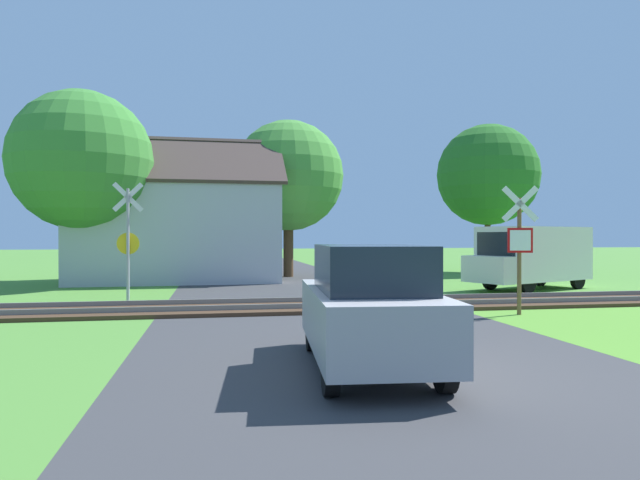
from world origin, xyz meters
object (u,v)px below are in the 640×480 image
(stop_sign_near, at_px, (520,243))
(tree_left, at_px, (82,161))
(house, at_px, (178,229))
(tree_far, at_px, (488,175))
(tree_center, at_px, (288,176))
(parked_car, at_px, (369,307))
(crossing_sign_far, at_px, (128,235))
(mail_truck, at_px, (531,255))

(stop_sign_near, height_order, tree_left, tree_left)
(house, bearing_deg, stop_sign_near, -55.31)
(tree_far, bearing_deg, tree_center, -173.60)
(stop_sign_near, relative_size, parked_car, 0.76)
(stop_sign_near, height_order, crossing_sign_far, crossing_sign_far)
(tree_far, bearing_deg, stop_sign_near, -114.29)
(crossing_sign_far, xyz_separation_m, mail_truck, (13.63, 1.24, -0.69))
(crossing_sign_far, distance_m, mail_truck, 13.71)
(tree_center, relative_size, tree_left, 0.98)
(crossing_sign_far, relative_size, mail_truck, 0.67)
(crossing_sign_far, bearing_deg, stop_sign_near, -30.31)
(stop_sign_near, xyz_separation_m, mail_truck, (3.87, 5.97, -0.51))
(tree_far, height_order, tree_center, tree_far)
(tree_far, xyz_separation_m, tree_center, (-10.70, -1.20, -0.38))
(house, relative_size, tree_far, 1.14)
(stop_sign_near, bearing_deg, crossing_sign_far, -11.73)
(tree_far, bearing_deg, parked_car, -120.88)
(stop_sign_near, relative_size, crossing_sign_far, 0.90)
(crossing_sign_far, height_order, tree_left, tree_left)
(tree_far, relative_size, tree_center, 1.06)
(tree_center, bearing_deg, tree_far, 6.40)
(tree_far, bearing_deg, mail_truck, -107.92)
(crossing_sign_far, relative_size, tree_left, 0.47)
(tree_left, xyz_separation_m, mail_truck, (16.15, -4.45, -3.56))
(house, height_order, mail_truck, house)
(tree_far, relative_size, mail_truck, 1.49)
(house, relative_size, tree_left, 1.18)
(tree_center, relative_size, mail_truck, 1.40)
(mail_truck, bearing_deg, tree_left, 51.62)
(stop_sign_near, distance_m, tree_far, 16.97)
(crossing_sign_far, height_order, tree_center, tree_center)
(house, relative_size, tree_center, 1.20)
(crossing_sign_far, distance_m, tree_far, 19.87)
(tree_left, bearing_deg, stop_sign_near, -40.34)
(stop_sign_near, height_order, tree_center, tree_center)
(crossing_sign_far, bearing_deg, tree_far, 27.69)
(crossing_sign_far, bearing_deg, tree_center, 52.96)
(house, relative_size, mail_truck, 1.69)
(parked_car, bearing_deg, house, 107.32)
(crossing_sign_far, xyz_separation_m, parked_car, (4.67, -9.52, -1.04))
(tree_center, bearing_deg, stop_sign_near, -74.55)
(house, xyz_separation_m, mail_truck, (12.70, -6.33, -0.98))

